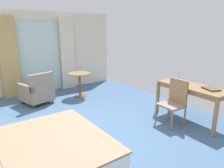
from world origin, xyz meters
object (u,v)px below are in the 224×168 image
Objects in this scene: round_cafe_table at (80,79)px; desk_chair at (174,100)px; bed at (25,164)px; writing_desk at (192,90)px; desk_lamp at (182,73)px; armchair_by_window at (38,91)px; closed_book at (211,89)px.

desk_chair is at bearing -74.04° from round_cafe_table.
bed is 3.57m from round_cafe_table.
desk_lamp is (0.02, 0.30, 0.32)m from writing_desk.
writing_desk is at bearing -50.10° from armchair_by_window.
closed_book is at bearing -43.17° from desk_chair.
desk_lamp reaches higher than writing_desk.
round_cafe_table is (1.21, -0.08, 0.18)m from armchair_by_window.
writing_desk is 0.50m from desk_chair.
bed is at bearing -179.35° from desk_chair.
desk_lamp reaches higher than armchair_by_window.
closed_book reaches higher than round_cafe_table.
writing_desk is at bearing 116.28° from closed_book.
bed is 3.55m from closed_book.
round_cafe_table is at bearing 105.96° from desk_chair.
desk_chair is at bearing 0.65° from bed.
bed is 2.96× the size of round_cafe_table.
bed is 2.98m from desk_chair.
closed_book is at bearing -7.23° from bed.
bed is at bearing -167.96° from closed_book.
writing_desk is 0.44m from desk_lamp.
desk_chair is at bearing 156.11° from closed_book.
armchair_by_window is at bearing 125.05° from desk_chair.
desk_lamp is (0.48, 0.22, 0.49)m from desk_chair.
closed_book is 0.43× the size of round_cafe_table.
round_cafe_table is (2.17, 2.83, 0.27)m from bed.
closed_book is 3.53m from round_cafe_table.
desk_lamp is 3.70m from armchair_by_window.
desk_chair reaches higher than writing_desk.
writing_desk is at bearing -66.41° from round_cafe_table.
bed is at bearing -127.56° from round_cafe_table.
armchair_by_window is at bearing 71.74° from bed.
bed is 5.30× the size of desk_lamp.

